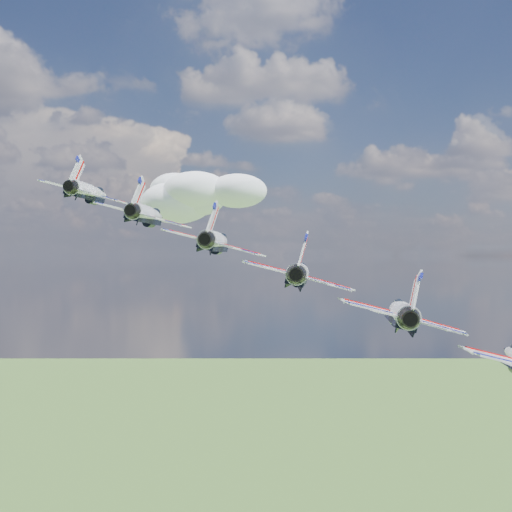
{
  "coord_description": "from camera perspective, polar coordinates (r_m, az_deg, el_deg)",
  "views": [
    {
      "loc": [
        1.17,
        -68.96,
        144.18
      ],
      "look_at": [
        12.13,
        11.07,
        144.17
      ],
      "focal_mm": 50.0,
      "sensor_mm": 36.0,
      "label": 1
    }
  ],
  "objects": [
    {
      "name": "jet_2",
      "position": [
        84.79,
        -3.17,
        1.22
      ],
      "size": [
        16.12,
        19.54,
        7.88
      ],
      "primitive_type": null,
      "rotation": [
        0.0,
        0.26,
        -0.24
      ],
      "color": "silver"
    },
    {
      "name": "jet_3",
      "position": [
        77.06,
        3.49,
        -1.34
      ],
      "size": [
        16.12,
        19.54,
        7.88
      ],
      "primitive_type": null,
      "rotation": [
        0.0,
        0.26,
        -0.24
      ],
      "color": "white"
    },
    {
      "name": "jet_4",
      "position": [
        70.77,
        11.49,
        -4.39
      ],
      "size": [
        16.12,
        19.54,
        7.88
      ],
      "primitive_type": null,
      "rotation": [
        0.0,
        0.26,
        -0.24
      ],
      "color": "silver"
    },
    {
      "name": "jet_0",
      "position": [
        103.24,
        -13.16,
        5.02
      ],
      "size": [
        16.12,
        19.54,
        7.88
      ],
      "primitive_type": null,
      "rotation": [
        0.0,
        0.26,
        -0.24
      ],
      "color": "white"
    },
    {
      "name": "cloud_far",
      "position": [
        295.32,
        -4.21,
        4.52
      ],
      "size": [
        53.07,
        41.7,
        20.85
      ],
      "primitive_type": "ellipsoid",
      "color": "white"
    },
    {
      "name": "jet_1",
      "position": [
        93.61,
        -8.65,
        3.32
      ],
      "size": [
        16.12,
        19.54,
        7.88
      ],
      "primitive_type": null,
      "rotation": [
        0.0,
        0.26,
        -0.24
      ],
      "color": "white"
    }
  ]
}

